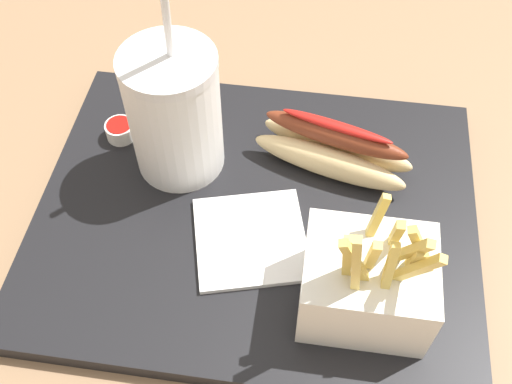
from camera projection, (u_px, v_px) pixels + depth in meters
The scene contains 7 objects.
ground_plane at pixel (256, 226), 0.63m from camera, with size 2.40×2.40×0.02m, color #8C6B4C.
food_tray at pixel (256, 215), 0.61m from camera, with size 0.44×0.35×0.02m, color black.
soda_cup at pixel (175, 113), 0.59m from camera, with size 0.09×0.09×0.24m.
fries_basket at pixel (367, 282), 0.51m from camera, with size 0.11×0.09×0.15m.
hot_dog_1 at pixel (333, 149), 0.62m from camera, with size 0.17×0.09×0.06m.
ketchup_cup_1 at pixel (120, 130), 0.66m from camera, with size 0.03×0.03×0.02m.
napkin_stack at pixel (255, 239), 0.58m from camera, with size 0.11×0.11×0.01m, color white.
Camera 1 is at (0.05, -0.34, 0.52)m, focal length 42.02 mm.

